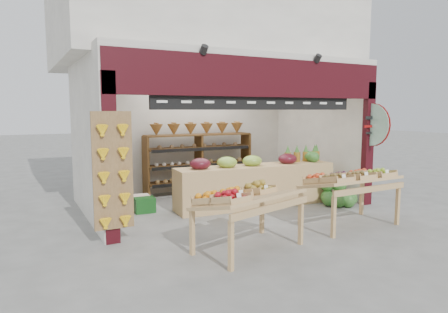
% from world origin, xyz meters
% --- Properties ---
extents(ground, '(60.00, 60.00, 0.00)m').
position_xyz_m(ground, '(0.00, 0.00, 0.00)').
color(ground, slate).
rests_on(ground, ground).
extents(shop_structure, '(6.36, 5.12, 5.40)m').
position_xyz_m(shop_structure, '(0.00, 1.61, 3.92)').
color(shop_structure, silver).
rests_on(shop_structure, ground).
extents(banana_board, '(0.60, 0.15, 1.80)m').
position_xyz_m(banana_board, '(-2.73, -1.17, 1.12)').
color(banana_board, olive).
rests_on(banana_board, ground).
extents(gift_sign, '(0.04, 0.93, 0.92)m').
position_xyz_m(gift_sign, '(2.75, -1.15, 1.75)').
color(gift_sign, '#ABD7C0').
rests_on(gift_sign, ground).
extents(back_shelving, '(2.78, 0.45, 1.73)m').
position_xyz_m(back_shelving, '(0.03, 1.82, 1.12)').
color(back_shelving, brown).
rests_on(back_shelving, ground).
extents(refrigerator, '(0.82, 0.82, 1.93)m').
position_xyz_m(refrigerator, '(-2.38, 1.83, 0.96)').
color(refrigerator, silver).
rests_on(refrigerator, ground).
extents(cardboard_stack, '(0.98, 0.71, 0.66)m').
position_xyz_m(cardboard_stack, '(-2.04, 0.69, 0.24)').
color(cardboard_stack, beige).
rests_on(cardboard_stack, ground).
extents(mid_counter, '(3.58, 0.93, 1.11)m').
position_xyz_m(mid_counter, '(0.53, -0.05, 0.49)').
color(mid_counter, tan).
rests_on(mid_counter, ground).
extents(display_table_left, '(1.80, 1.30, 1.03)m').
position_xyz_m(display_table_left, '(-1.15, -2.27, 0.79)').
color(display_table_left, tan).
rests_on(display_table_left, ground).
extents(display_table_right, '(1.69, 0.96, 1.06)m').
position_xyz_m(display_table_right, '(1.24, -2.06, 0.84)').
color(display_table_right, tan).
rests_on(display_table_right, ground).
extents(watermelon_pile, '(0.75, 0.78, 0.59)m').
position_xyz_m(watermelon_pile, '(2.13, -0.84, 0.23)').
color(watermelon_pile, '#1D531B').
rests_on(watermelon_pile, ground).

